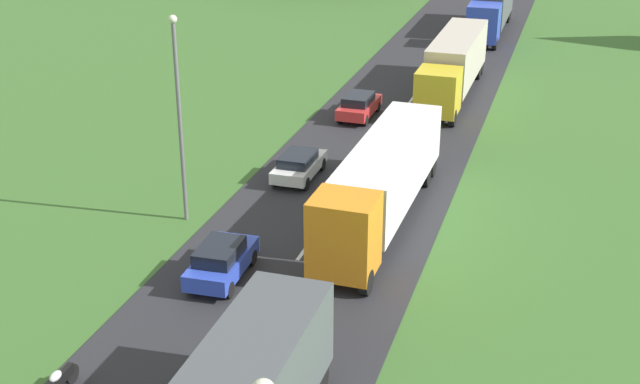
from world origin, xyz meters
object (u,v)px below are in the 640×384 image
truck_third (454,63)px  lamppost_second (179,111)px  truck_fourth (491,7)px  truck_second (382,179)px  car_third (221,260)px  car_fifth (359,105)px  car_fourth (299,165)px  motorcycle_courier (59,381)px

truck_third → lamppost_second: size_ratio=1.43×
truck_fourth → truck_third: bearing=-90.4°
truck_second → car_third: 8.40m
truck_fourth → car_fifth: bearing=-100.6°
truck_fourth → car_fifth: size_ratio=3.19×
car_fifth → truck_third: bearing=53.7°
truck_third → truck_fourth: size_ratio=1.01×
lamppost_second → car_fourth: bearing=60.4°
motorcycle_courier → truck_second: bearing=66.6°
car_fourth → motorcycle_courier: bearing=-94.5°
truck_fourth → car_fourth: (-5.11, -35.20, -1.40)m
motorcycle_courier → car_fourth: bearing=85.5°
truck_second → motorcycle_courier: 16.54m
car_fifth → lamppost_second: lamppost_second is taller
truck_third → car_fifth: 7.89m
truck_fourth → lamppost_second: 42.06m
truck_fourth → motorcycle_courier: 54.40m
car_third → car_fourth: size_ratio=1.01×
truck_third → motorcycle_courier: (-6.47, -35.13, -1.62)m
truck_second → truck_fourth: size_ratio=1.05×
truck_second → truck_third: truck_third is taller
truck_second → car_fourth: bearing=144.2°
truck_second → lamppost_second: bearing=-165.2°
car_third → motorcycle_courier: size_ratio=2.06×
motorcycle_courier → lamppost_second: size_ratio=0.21×
truck_fourth → lamppost_second: (-8.46, -41.10, 2.89)m
lamppost_second → truck_third: bearing=69.4°
truck_second → truck_third: (-0.08, 20.02, 0.08)m
truck_third → car_fourth: truck_third is taller
truck_third → truck_fourth: 18.85m
car_third → lamppost_second: (-3.74, 4.63, 4.23)m
truck_second → motorcycle_courier: truck_second is taller
truck_second → car_fifth: size_ratio=3.35×
truck_fourth → car_fifth: truck_fourth is taller
car_third → lamppost_second: lamppost_second is taller
truck_third → car_fifth: size_ratio=3.21×
truck_second → truck_third: size_ratio=1.04×
truck_second → car_third: bearing=-124.4°
truck_second → car_fourth: size_ratio=3.48×
truck_fourth → car_fifth: (-4.72, -25.12, -1.36)m
car_fifth → motorcycle_courier: car_fifth is taller
truck_fourth → car_third: bearing=-95.9°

